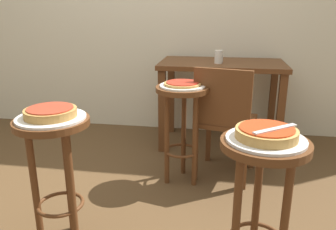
{
  "coord_description": "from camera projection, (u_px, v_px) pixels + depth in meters",
  "views": [
    {
      "loc": [
        0.7,
        -1.82,
        1.24
      ],
      "look_at": [
        0.4,
        0.04,
        0.64
      ],
      "focal_mm": 36.53,
      "sensor_mm": 36.0,
      "label": 1
    }
  ],
  "objects": [
    {
      "name": "serving_plate_foreground",
      "position": [
        266.0,
        139.0,
        1.4
      ],
      "size": [
        0.33,
        0.33,
        0.01
      ],
      "primitive_type": "cylinder",
      "color": "silver",
      "rests_on": "stool_foreground"
    },
    {
      "name": "serving_plate_middle",
      "position": [
        51.0,
        118.0,
        1.67
      ],
      "size": [
        0.34,
        0.34,
        0.01
      ],
      "primitive_type": "cylinder",
      "color": "white",
      "rests_on": "stool_middle"
    },
    {
      "name": "stool_middle",
      "position": [
        55.0,
        155.0,
        1.73
      ],
      "size": [
        0.37,
        0.37,
        0.72
      ],
      "color": "#5B3319",
      "rests_on": "ground_plane"
    },
    {
      "name": "condiment_shaker",
      "position": [
        221.0,
        58.0,
        2.98
      ],
      "size": [
        0.04,
        0.04,
        0.08
      ],
      "primitive_type": "cylinder",
      "color": "white",
      "rests_on": "dining_table"
    },
    {
      "name": "pizza_foreground",
      "position": [
        266.0,
        133.0,
        1.39
      ],
      "size": [
        0.25,
        0.25,
        0.05
      ],
      "color": "tan",
      "rests_on": "serving_plate_foreground"
    },
    {
      "name": "ground_plane",
      "position": [
        107.0,
        209.0,
        2.2
      ],
      "size": [
        6.0,
        6.0,
        0.0
      ],
      "primitive_type": "plane",
      "color": "brown"
    },
    {
      "name": "serving_plate_leftside",
      "position": [
        182.0,
        86.0,
        2.35
      ],
      "size": [
        0.31,
        0.31,
        0.01
      ],
      "primitive_type": "cylinder",
      "color": "white",
      "rests_on": "stool_leftside"
    },
    {
      "name": "wooden_chair",
      "position": [
        225.0,
        119.0,
        2.48
      ],
      "size": [
        0.48,
        0.48,
        0.85
      ],
      "color": "#5B3319",
      "rests_on": "ground_plane"
    },
    {
      "name": "pizza_leftside",
      "position": [
        182.0,
        84.0,
        2.35
      ],
      "size": [
        0.25,
        0.25,
        0.02
      ],
      "color": "tan",
      "rests_on": "serving_plate_leftside"
    },
    {
      "name": "pizza_server_knife",
      "position": [
        275.0,
        129.0,
        1.36
      ],
      "size": [
        0.19,
        0.15,
        0.01
      ],
      "primitive_type": "cube",
      "rotation": [
        0.0,
        0.0,
        0.66
      ],
      "color": "silver",
      "rests_on": "pizza_foreground"
    },
    {
      "name": "dining_table",
      "position": [
        222.0,
        76.0,
        3.06
      ],
      "size": [
        1.09,
        0.62,
        0.78
      ],
      "color": "#5B3319",
      "rests_on": "ground_plane"
    },
    {
      "name": "stool_foreground",
      "position": [
        262.0,
        183.0,
        1.46
      ],
      "size": [
        0.37,
        0.37,
        0.72
      ],
      "color": "#5B3319",
      "rests_on": "ground_plane"
    },
    {
      "name": "stool_leftside",
      "position": [
        182.0,
        113.0,
        2.41
      ],
      "size": [
        0.37,
        0.37,
        0.72
      ],
      "color": "#5B3319",
      "rests_on": "ground_plane"
    },
    {
      "name": "pizza_middle",
      "position": [
        51.0,
        112.0,
        1.67
      ],
      "size": [
        0.25,
        0.25,
        0.05
      ],
      "color": "#B78442",
      "rests_on": "serving_plate_middle"
    },
    {
      "name": "cup_near_edge",
      "position": [
        218.0,
        57.0,
        2.93
      ],
      "size": [
        0.07,
        0.07,
        0.11
      ],
      "primitive_type": "cylinder",
      "color": "silver",
      "rests_on": "dining_table"
    }
  ]
}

